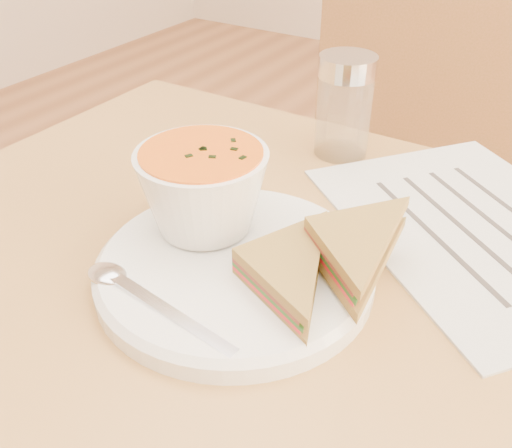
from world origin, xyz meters
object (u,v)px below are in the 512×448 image
Objects in this scene: soup_bowl at (203,194)px; plate at (235,270)px; condiment_shaker at (344,106)px; chair_far at (406,206)px.

plate is at bearing -26.74° from soup_bowl.
condiment_shaker is (0.03, 0.25, 0.00)m from soup_bowl.
soup_bowl is at bearing -95.99° from condiment_shaker.
soup_bowl is at bearing 153.26° from plate.
condiment_shaker reaches higher than plate.
chair_far is 0.46m from condiment_shaker.
plate is at bearing 76.22° from chair_far.
chair_far reaches higher than soup_bowl.
chair_far reaches higher than plate.
condiment_shaker is at bearing 73.34° from chair_far.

